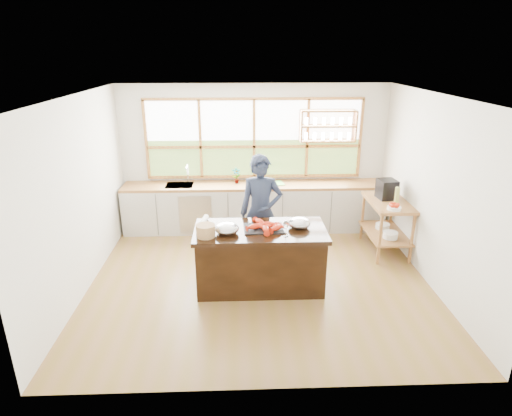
{
  "coord_description": "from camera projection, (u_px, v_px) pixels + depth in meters",
  "views": [
    {
      "loc": [
        -0.27,
        -5.7,
        3.26
      ],
      "look_at": [
        -0.05,
        0.15,
        1.09
      ],
      "focal_mm": 30.0,
      "sensor_mm": 36.0,
      "label": 1
    }
  ],
  "objects": [
    {
      "name": "mixing_bowl_right",
      "position": [
        299.0,
        223.0,
        6.02
      ],
      "size": [
        0.32,
        0.32,
        0.15
      ],
      "primitive_type": "ellipsoid",
      "color": "#B1B2B8",
      "rests_on": "island"
    },
    {
      "name": "cutting_board",
      "position": [
        273.0,
        184.0,
        8.0
      ],
      "size": [
        0.46,
        0.38,
        0.01
      ],
      "primitive_type": "cube",
      "rotation": [
        0.0,
        0.0,
        0.22
      ],
      "color": "#5EC14B",
      "rests_on": "back_counter"
    },
    {
      "name": "parchment_roll",
      "position": [
        204.0,
        221.0,
        6.18
      ],
      "size": [
        0.12,
        0.31,
        0.08
      ],
      "primitive_type": "cylinder",
      "rotation": [
        1.57,
        0.0,
        -0.14
      ],
      "color": "white",
      "rests_on": "island"
    },
    {
      "name": "wine_glass",
      "position": [
        286.0,
        225.0,
        5.71
      ],
      "size": [
        0.08,
        0.08,
        0.22
      ],
      "color": "silver",
      "rests_on": "island"
    },
    {
      "name": "back_counter",
      "position": [
        254.0,
        207.0,
        8.14
      ],
      "size": [
        4.9,
        0.63,
        0.9
      ],
      "color": "beige",
      "rests_on": "ground_plane"
    },
    {
      "name": "wicker_basket",
      "position": [
        206.0,
        231.0,
        5.73
      ],
      "size": [
        0.26,
        0.26,
        0.17
      ],
      "primitive_type": "cylinder",
      "color": "tan",
      "rests_on": "island"
    },
    {
      "name": "ground_plane",
      "position": [
        259.0,
        279.0,
        6.48
      ],
      "size": [
        5.0,
        5.0,
        0.0
      ],
      "primitive_type": "plane",
      "color": "brown"
    },
    {
      "name": "espresso_machine",
      "position": [
        387.0,
        189.0,
        7.17
      ],
      "size": [
        0.32,
        0.34,
        0.32
      ],
      "primitive_type": "cube",
      "rotation": [
        0.0,
        0.0,
        0.13
      ],
      "color": "black",
      "rests_on": "right_shelf_unit"
    },
    {
      "name": "lobster_pile",
      "position": [
        265.0,
        226.0,
        5.94
      ],
      "size": [
        0.52,
        0.48,
        0.08
      ],
      "color": "#D1410C",
      "rests_on": "slate_board"
    },
    {
      "name": "room_shell",
      "position": [
        260.0,
        158.0,
        6.35
      ],
      "size": [
        5.02,
        4.52,
        2.71
      ],
      "color": "silver",
      "rests_on": "ground_plane"
    },
    {
      "name": "wine_bottle",
      "position": [
        397.0,
        196.0,
        6.85
      ],
      "size": [
        0.1,
        0.1,
        0.3
      ],
      "primitive_type": "cylinder",
      "rotation": [
        0.0,
        0.0,
        0.35
      ],
      "color": "#9CA64C",
      "rests_on": "right_shelf_unit"
    },
    {
      "name": "right_shelf_unit",
      "position": [
        387.0,
        218.0,
        7.19
      ],
      "size": [
        0.62,
        1.1,
        0.9
      ],
      "color": "olive",
      "rests_on": "ground_plane"
    },
    {
      "name": "cook",
      "position": [
        261.0,
        212.0,
        6.6
      ],
      "size": [
        0.68,
        0.46,
        1.8
      ],
      "primitive_type": "imported",
      "rotation": [
        0.0,
        0.0,
        -0.05
      ],
      "color": "#1E253B",
      "rests_on": "ground_plane"
    },
    {
      "name": "mixing_bowl_left",
      "position": [
        227.0,
        229.0,
        5.82
      ],
      "size": [
        0.33,
        0.33,
        0.16
      ],
      "primitive_type": "ellipsoid",
      "color": "#B1B2B8",
      "rests_on": "island"
    },
    {
      "name": "island",
      "position": [
        260.0,
        258.0,
        6.14
      ],
      "size": [
        1.85,
        0.9,
        0.9
      ],
      "color": "black",
      "rests_on": "ground_plane"
    },
    {
      "name": "slate_board",
      "position": [
        264.0,
        228.0,
        5.99
      ],
      "size": [
        0.56,
        0.42,
        0.02
      ],
      "primitive_type": "cube",
      "rotation": [
        0.0,
        0.0,
        0.03
      ],
      "color": "black",
      "rests_on": "island"
    },
    {
      "name": "fruit_bowl",
      "position": [
        394.0,
        207.0,
        6.7
      ],
      "size": [
        0.22,
        0.22,
        0.11
      ],
      "color": "white",
      "rests_on": "right_shelf_unit"
    },
    {
      "name": "potted_plant",
      "position": [
        236.0,
        176.0,
        7.98
      ],
      "size": [
        0.18,
        0.15,
        0.3
      ],
      "primitive_type": "imported",
      "rotation": [
        0.0,
        0.0,
        0.27
      ],
      "color": "slate",
      "rests_on": "back_counter"
    }
  ]
}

